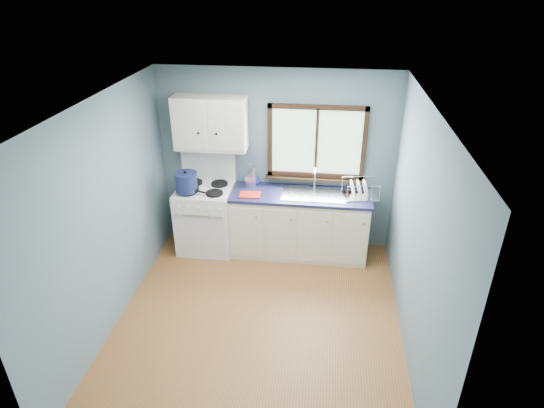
# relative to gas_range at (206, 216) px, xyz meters

# --- Properties ---
(floor) EXTENTS (3.20, 3.60, 0.02)m
(floor) POSITION_rel_gas_range_xyz_m (0.95, -1.47, -0.50)
(floor) COLOR #985D2E
(floor) RESTS_ON ground
(ceiling) EXTENTS (3.20, 3.60, 0.02)m
(ceiling) POSITION_rel_gas_range_xyz_m (0.95, -1.47, 2.02)
(ceiling) COLOR white
(ceiling) RESTS_ON wall_back
(wall_back) EXTENTS (3.20, 0.02, 2.50)m
(wall_back) POSITION_rel_gas_range_xyz_m (0.95, 0.34, 0.76)
(wall_back) COLOR slate
(wall_back) RESTS_ON ground
(wall_front) EXTENTS (3.20, 0.02, 2.50)m
(wall_front) POSITION_rel_gas_range_xyz_m (0.95, -3.28, 0.76)
(wall_front) COLOR slate
(wall_front) RESTS_ON ground
(wall_left) EXTENTS (0.02, 3.60, 2.50)m
(wall_left) POSITION_rel_gas_range_xyz_m (-0.66, -1.47, 0.76)
(wall_left) COLOR slate
(wall_left) RESTS_ON ground
(wall_right) EXTENTS (0.02, 3.60, 2.50)m
(wall_right) POSITION_rel_gas_range_xyz_m (2.56, -1.47, 0.76)
(wall_right) COLOR slate
(wall_right) RESTS_ON ground
(gas_range) EXTENTS (0.76, 0.69, 1.36)m
(gas_range) POSITION_rel_gas_range_xyz_m (0.00, 0.00, 0.00)
(gas_range) COLOR white
(gas_range) RESTS_ON floor
(base_cabinets) EXTENTS (1.85, 0.60, 0.88)m
(base_cabinets) POSITION_rel_gas_range_xyz_m (1.31, 0.02, -0.08)
(base_cabinets) COLOR silver
(base_cabinets) RESTS_ON floor
(countertop) EXTENTS (1.89, 0.64, 0.04)m
(countertop) POSITION_rel_gas_range_xyz_m (1.31, 0.02, 0.41)
(countertop) COLOR #17193B
(countertop) RESTS_ON base_cabinets
(sink) EXTENTS (0.84, 0.46, 0.44)m
(sink) POSITION_rel_gas_range_xyz_m (1.49, 0.02, 0.37)
(sink) COLOR silver
(sink) RESTS_ON countertop
(window) EXTENTS (1.36, 0.10, 1.03)m
(window) POSITION_rel_gas_range_xyz_m (1.48, 0.30, 0.98)
(window) COLOR #9EC6A8
(window) RESTS_ON wall_back
(upper_cabinets) EXTENTS (0.95, 0.35, 0.70)m
(upper_cabinets) POSITION_rel_gas_range_xyz_m (0.10, 0.15, 1.31)
(upper_cabinets) COLOR silver
(upper_cabinets) RESTS_ON wall_back
(skillet) EXTENTS (0.41, 0.33, 0.05)m
(skillet) POSITION_rel_gas_range_xyz_m (-0.16, -0.15, 0.49)
(skillet) COLOR black
(skillet) RESTS_ON gas_range
(stockpot) EXTENTS (0.34, 0.34, 0.30)m
(stockpot) POSITION_rel_gas_range_xyz_m (-0.19, -0.17, 0.60)
(stockpot) COLOR #16204D
(stockpot) RESTS_ON gas_range
(utensil_crock) EXTENTS (0.13, 0.13, 0.40)m
(utensil_crock) POSITION_rel_gas_range_xyz_m (0.59, 0.18, 0.51)
(utensil_crock) COLOR silver
(utensil_crock) RESTS_ON countertop
(thermos) EXTENTS (0.07, 0.07, 0.30)m
(thermos) POSITION_rel_gas_range_xyz_m (0.65, 0.17, 0.58)
(thermos) COLOR silver
(thermos) RESTS_ON countertop
(soap_bottle) EXTENTS (0.10, 0.10, 0.23)m
(soap_bottle) POSITION_rel_gas_range_xyz_m (0.68, 0.21, 0.54)
(soap_bottle) COLOR #1535D6
(soap_bottle) RESTS_ON countertop
(dish_towel) EXTENTS (0.28, 0.21, 0.02)m
(dish_towel) POSITION_rel_gas_range_xyz_m (0.65, -0.12, 0.44)
(dish_towel) COLOR red
(dish_towel) RESTS_ON countertop
(dish_rack) EXTENTS (0.50, 0.42, 0.23)m
(dish_rack) POSITION_rel_gas_range_xyz_m (2.08, 0.04, 0.49)
(dish_rack) COLOR silver
(dish_rack) RESTS_ON countertop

